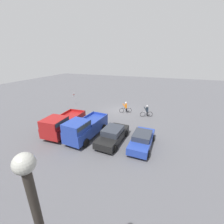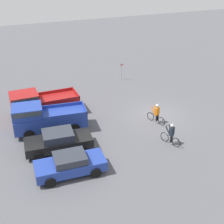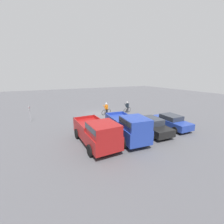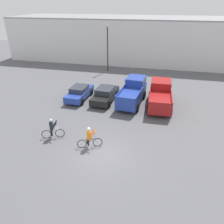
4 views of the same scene
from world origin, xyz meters
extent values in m
plane|color=#56565B|center=(0.00, 0.00, 0.00)|extent=(80.00, 80.00, 0.00)
cube|color=#233D9E|center=(-4.81, 8.64, 0.60)|extent=(1.86, 4.39, 0.64)
cube|color=#2D333D|center=(-4.81, 8.64, 1.16)|extent=(1.60, 2.00, 0.47)
cylinder|color=black|center=(-5.61, 10.05, 0.33)|extent=(0.20, 0.67, 0.66)
cylinder|color=black|center=(-3.90, 9.99, 0.33)|extent=(0.20, 0.67, 0.66)
cylinder|color=black|center=(-5.71, 7.28, 0.33)|extent=(0.20, 0.67, 0.66)
cylinder|color=black|center=(-4.00, 7.22, 0.33)|extent=(0.20, 0.67, 0.66)
cube|color=black|center=(-2.01, 8.75, 0.60)|extent=(2.10, 4.69, 0.64)
cube|color=#2D333D|center=(-2.01, 8.75, 1.19)|extent=(1.76, 2.16, 0.54)
cylinder|color=black|center=(-2.81, 10.27, 0.33)|extent=(0.22, 0.67, 0.66)
cylinder|color=black|center=(-1.01, 10.15, 0.33)|extent=(0.22, 0.67, 0.66)
cylinder|color=black|center=(-3.00, 7.35, 0.33)|extent=(0.22, 0.67, 0.66)
cylinder|color=black|center=(-1.20, 7.23, 0.33)|extent=(0.22, 0.67, 0.66)
cube|color=#233D9E|center=(0.79, 8.73, 0.92)|extent=(2.44, 5.56, 1.10)
cube|color=#233D9E|center=(0.94, 10.34, 1.88)|extent=(1.98, 2.32, 0.82)
cube|color=#333D47|center=(0.94, 10.34, 2.06)|extent=(2.02, 2.15, 0.36)
cube|color=#233D9E|center=(-0.23, 7.74, 1.60)|extent=(0.38, 3.23, 0.25)
cube|color=#233D9E|center=(1.62, 7.57, 1.60)|extent=(0.38, 3.23, 0.25)
cube|color=#233D9E|center=(0.55, 6.08, 1.60)|extent=(1.94, 0.26, 0.25)
cylinder|color=black|center=(-0.02, 10.49, 0.41)|extent=(0.30, 0.84, 0.83)
cylinder|color=black|center=(1.92, 10.31, 0.41)|extent=(0.30, 0.84, 0.83)
cylinder|color=black|center=(-0.33, 7.16, 0.41)|extent=(0.30, 0.84, 0.83)
cylinder|color=black|center=(1.60, 6.97, 0.41)|extent=(0.30, 0.84, 0.83)
cube|color=maroon|center=(3.59, 8.60, 0.89)|extent=(2.23, 5.51, 1.01)
cube|color=maroon|center=(3.55, 10.24, 1.79)|extent=(1.98, 2.23, 0.80)
cube|color=#333D47|center=(3.55, 10.24, 1.97)|extent=(2.03, 2.06, 0.35)
cube|color=maroon|center=(2.62, 7.48, 1.51)|extent=(0.17, 3.28, 0.25)
cube|color=maroon|center=(4.63, 7.54, 1.51)|extent=(0.17, 3.28, 0.25)
cube|color=maroon|center=(3.67, 5.91, 1.51)|extent=(2.09, 0.14, 0.25)
cylinder|color=black|center=(2.51, 10.27, 0.43)|extent=(0.24, 0.86, 0.85)
cylinder|color=black|center=(4.59, 10.32, 0.43)|extent=(0.24, 0.86, 0.85)
cylinder|color=black|center=(2.60, 6.88, 0.43)|extent=(0.24, 0.86, 0.85)
cylinder|color=black|center=(4.68, 6.94, 0.43)|extent=(0.24, 0.86, 0.85)
torus|color=black|center=(-0.49, 0.83, 0.33)|extent=(0.67, 0.32, 0.70)
torus|color=black|center=(-1.52, 0.40, 0.33)|extent=(0.67, 0.32, 0.70)
cylinder|color=black|center=(-1.00, 0.61, 0.50)|extent=(0.55, 0.26, 0.37)
cylinder|color=black|center=(-1.00, 0.61, 0.69)|extent=(0.58, 0.27, 0.04)
cylinder|color=black|center=(-1.18, 0.54, 0.50)|extent=(0.05, 0.05, 0.34)
cylinder|color=black|center=(-0.61, 0.78, 0.72)|extent=(0.20, 0.43, 0.02)
cylinder|color=black|center=(-1.14, 0.65, 0.46)|extent=(0.16, 0.16, 0.52)
cylinder|color=black|center=(-1.07, 0.49, 0.46)|extent=(0.16, 0.16, 0.52)
cube|color=orange|center=(-1.05, 0.59, 1.04)|extent=(0.36, 0.43, 0.63)
cylinder|color=orange|center=(-0.91, 0.84, 1.04)|extent=(0.54, 0.30, 0.69)
cylinder|color=orange|center=(-0.78, 0.52, 1.04)|extent=(0.54, 0.30, 0.69)
sphere|color=tan|center=(-1.03, 0.60, 1.46)|extent=(0.22, 0.22, 0.22)
sphere|color=silver|center=(-1.03, 0.60, 1.52)|extent=(0.25, 0.25, 0.25)
torus|color=black|center=(-3.66, 1.33, 0.34)|extent=(0.69, 0.33, 0.73)
torus|color=black|center=(-4.59, 0.93, 0.34)|extent=(0.69, 0.33, 0.73)
cylinder|color=silver|center=(-4.13, 1.13, 0.52)|extent=(0.50, 0.24, 0.39)
cylinder|color=silver|center=(-4.13, 1.13, 0.72)|extent=(0.52, 0.25, 0.04)
cylinder|color=silver|center=(-4.29, 1.06, 0.52)|extent=(0.05, 0.05, 0.36)
cylinder|color=silver|center=(-3.78, 1.28, 0.75)|extent=(0.20, 0.43, 0.02)
cylinder|color=black|center=(-4.25, 1.17, 0.47)|extent=(0.16, 0.16, 0.54)
cylinder|color=black|center=(-4.18, 1.01, 0.47)|extent=(0.16, 0.16, 0.54)
cube|color=#1E2833|center=(-4.17, 1.11, 1.06)|extent=(0.36, 0.43, 0.63)
cylinder|color=#1E2833|center=(-4.05, 1.35, 1.06)|extent=(0.50, 0.28, 0.68)
cylinder|color=#1E2833|center=(-3.92, 1.03, 1.06)|extent=(0.50, 0.28, 0.68)
sphere|color=tan|center=(-4.15, 1.12, 1.48)|extent=(0.20, 0.20, 0.20)
sphere|color=silver|center=(-4.15, 1.12, 1.53)|extent=(0.22, 0.22, 0.22)
cylinder|color=#9E9EA3|center=(8.46, -0.33, 1.00)|extent=(0.06, 0.06, 2.00)
cube|color=white|center=(8.46, -0.33, 1.68)|extent=(0.10, 0.29, 0.45)
cube|color=red|center=(8.46, -0.33, 1.68)|extent=(0.10, 0.30, 0.10)
camera|label=1|loc=(-6.41, 20.72, 7.90)|focal=24.00mm
camera|label=2|loc=(-20.15, 11.81, 12.53)|focal=50.00mm
camera|label=3|loc=(7.36, 19.28, 5.48)|focal=24.00mm
camera|label=4|loc=(3.50, -11.57, 9.47)|focal=35.00mm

